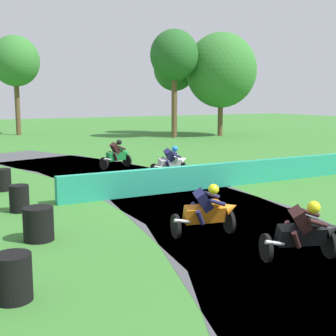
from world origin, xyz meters
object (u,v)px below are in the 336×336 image
object	(u,v)px
motorcycle_chase_orange	(208,211)
motorcycle_trailing_white	(171,162)
motorcycle_lead_black	(305,232)
tire_stack_mid_a	(38,224)
tire_stack_far	(2,180)
tire_stack_near	(13,277)
tire_stack_mid_b	(19,198)
motorcycle_fourth_green	(117,155)

from	to	relation	value
motorcycle_chase_orange	motorcycle_trailing_white	bearing A→B (deg)	65.83
motorcycle_lead_black	tire_stack_mid_a	size ratio (longest dim) A/B	2.09
motorcycle_chase_orange	tire_stack_far	bearing A→B (deg)	112.21
motorcycle_lead_black	tire_stack_near	bearing A→B (deg)	169.08
tire_stack_mid_a	motorcycle_trailing_white	bearing A→B (deg)	40.50
motorcycle_chase_orange	tire_stack_mid_a	xyz separation A→B (m)	(-3.64, 1.74, -0.23)
motorcycle_chase_orange	tire_stack_far	world-z (taller)	motorcycle_chase_orange
motorcycle_lead_black	motorcycle_trailing_white	bearing A→B (deg)	74.93
tire_stack_near	tire_stack_mid_b	world-z (taller)	same
motorcycle_chase_orange	tire_stack_mid_a	distance (m)	4.04
motorcycle_lead_black	tire_stack_mid_b	distance (m)	8.30
motorcycle_lead_black	motorcycle_fourth_green	bearing A→B (deg)	83.14
motorcycle_fourth_green	tire_stack_near	bearing A→B (deg)	-120.28
motorcycle_chase_orange	motorcycle_trailing_white	xyz separation A→B (m)	(3.53, 7.86, -0.00)
motorcycle_fourth_green	tire_stack_far	xyz separation A→B (m)	(-5.73, -2.80, -0.26)
motorcycle_lead_black	motorcycle_fourth_green	size ratio (longest dim) A/B	0.98
motorcycle_trailing_white	tire_stack_mid_b	world-z (taller)	motorcycle_trailing_white
motorcycle_chase_orange	tire_stack_near	size ratio (longest dim) A/B	2.13
motorcycle_lead_black	tire_stack_near	world-z (taller)	motorcycle_lead_black
motorcycle_fourth_green	tire_stack_mid_a	xyz separation A→B (m)	(-6.02, -9.27, -0.26)
tire_stack_mid_b	tire_stack_near	bearing A→B (deg)	-102.52
motorcycle_chase_orange	tire_stack_far	size ratio (longest dim) A/B	2.13
motorcycle_fourth_green	tire_stack_near	xyz separation A→B (m)	(-7.19, -12.31, -0.26)
motorcycle_chase_orange	tire_stack_mid_b	world-z (taller)	motorcycle_chase_orange
motorcycle_lead_black	tire_stack_mid_a	distance (m)	6.03
tire_stack_near	tire_stack_mid_b	size ratio (longest dim) A/B	1.00
motorcycle_lead_black	motorcycle_chase_orange	world-z (taller)	motorcycle_chase_orange
motorcycle_chase_orange	tire_stack_mid_a	world-z (taller)	motorcycle_chase_orange
motorcycle_chase_orange	motorcycle_fourth_green	size ratio (longest dim) A/B	1.00
tire_stack_mid_b	motorcycle_chase_orange	bearing A→B (deg)	-53.99
tire_stack_mid_b	tire_stack_far	distance (m)	3.45
motorcycle_lead_black	motorcycle_fourth_green	distance (m)	13.48
motorcycle_fourth_green	tire_stack_far	bearing A→B (deg)	-153.99
tire_stack_near	tire_stack_far	world-z (taller)	same
motorcycle_lead_black	tire_stack_far	xyz separation A→B (m)	(-4.12, 10.59, -0.23)
tire_stack_near	motorcycle_lead_black	bearing A→B (deg)	-10.92
motorcycle_trailing_white	tire_stack_near	world-z (taller)	motorcycle_trailing_white
motorcycle_lead_black	tire_stack_near	distance (m)	5.68
motorcycle_fourth_green	tire_stack_near	distance (m)	14.26
motorcycle_lead_black	tire_stack_mid_b	size ratio (longest dim) A/B	2.09
motorcycle_chase_orange	motorcycle_fourth_green	bearing A→B (deg)	77.79
motorcycle_fourth_green	tire_stack_mid_a	bearing A→B (deg)	-123.00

